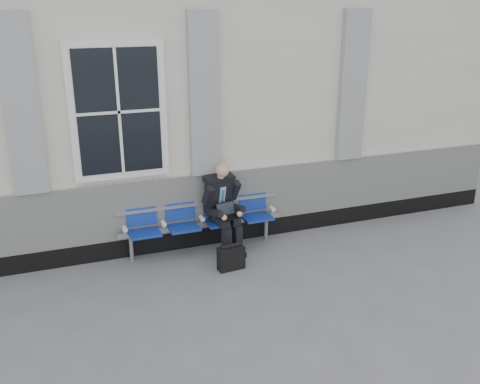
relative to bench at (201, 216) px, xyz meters
name	(u,v)px	position (x,y,z in m)	size (l,w,h in m)	color
ground	(121,308)	(-1.46, -1.32, -0.55)	(70.00, 70.00, 0.00)	slate
station_building	(80,93)	(-1.48, 2.15, 1.67)	(14.40, 4.40, 4.49)	silver
bench	(201,216)	(0.00, 0.00, 0.00)	(2.60, 0.47, 0.91)	#9EA0A3
businessman	(223,204)	(0.32, -0.13, 0.21)	(0.60, 0.81, 1.41)	black
briefcase	(231,258)	(0.22, -0.81, -0.37)	(0.40, 0.20, 0.40)	black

